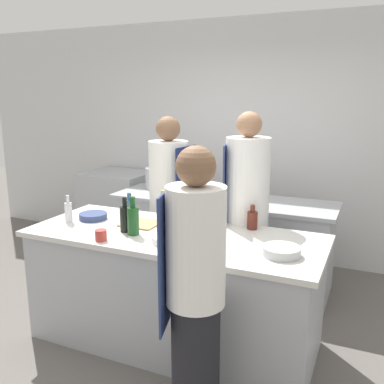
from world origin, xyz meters
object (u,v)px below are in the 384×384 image
at_px(chef_at_stove, 169,207).
at_px(chef_at_pass_far, 246,220).
at_px(bottle_wine, 163,209).
at_px(bottle_water, 125,218).
at_px(bottle_olive_oil, 133,220).
at_px(stockpot, 157,178).
at_px(bowl_ceramic_blue, 169,239).
at_px(bottle_vinegar, 68,212).
at_px(bowl_prep_small, 207,227).
at_px(bowl_mixing_large, 281,251).
at_px(chef_at_prep_near, 195,291).
at_px(cup, 101,235).
at_px(oven_range, 119,209).
at_px(bottle_sauce, 130,208).
at_px(bottle_cooking_oil, 252,220).
at_px(bowl_wooden_salad, 93,216).

height_order(chef_at_stove, chef_at_pass_far, chef_at_pass_far).
distance_m(bottle_wine, bottle_water, 0.40).
distance_m(bottle_olive_oil, stockpot, 1.62).
xyz_separation_m(chef_at_stove, bowl_ceramic_blue, (0.49, -0.97, 0.06)).
relative_size(bottle_vinegar, bottle_wine, 0.88).
bearing_deg(bowl_prep_small, bowl_mixing_large, -24.66).
distance_m(chef_at_prep_near, bowl_mixing_large, 0.70).
bearing_deg(bottle_vinegar, cup, -27.68).
xyz_separation_m(oven_range, bottle_sauce, (1.11, -1.47, 0.50)).
xyz_separation_m(oven_range, bowl_prep_small, (1.86, -1.55, 0.45)).
relative_size(cup, stockpot, 0.32).
height_order(chef_at_prep_near, stockpot, chef_at_prep_near).
bearing_deg(chef_at_pass_far, bottle_sauce, 92.51).
bearing_deg(cup, bowl_ceramic_blue, 19.88).
height_order(oven_range, chef_at_prep_near, chef_at_prep_near).
xyz_separation_m(bottle_cooking_oil, bowl_wooden_salad, (-1.31, -0.28, -0.05)).
bearing_deg(cup, bowl_wooden_salad, 132.19).
relative_size(bottle_sauce, cup, 2.51).
relative_size(bottle_vinegar, bottle_cooking_oil, 1.18).
relative_size(bowl_prep_small, bowl_wooden_salad, 0.84).
xyz_separation_m(chef_at_stove, bottle_sauce, (-0.12, -0.52, 0.11)).
relative_size(chef_at_prep_near, bowl_prep_small, 8.56).
xyz_separation_m(bowl_ceramic_blue, cup, (-0.46, -0.17, 0.01)).
bearing_deg(chef_at_stove, bottle_water, 10.02).
height_order(chef_at_stove, bottle_water, chef_at_stove).
relative_size(chef_at_pass_far, bowl_ceramic_blue, 7.23).
bearing_deg(bottle_sauce, bottle_water, -62.55).
height_order(chef_at_stove, bowl_wooden_salad, chef_at_stove).
height_order(oven_range, chef_at_stove, chef_at_stove).
distance_m(chef_at_prep_near, chef_at_stove, 1.75).
xyz_separation_m(chef_at_prep_near, bowl_prep_small, (-0.28, 0.89, 0.09)).
bearing_deg(oven_range, chef_at_prep_near, -48.66).
distance_m(bowl_wooden_salad, cup, 0.58).
bearing_deg(bowl_prep_small, stockpot, 132.51).
relative_size(oven_range, bowl_ceramic_blue, 3.87).
height_order(bowl_mixing_large, bowl_wooden_salad, bowl_mixing_large).
relative_size(bottle_sauce, bowl_wooden_salad, 0.90).
xyz_separation_m(bottle_wine, bowl_prep_small, (0.44, -0.10, -0.07)).
relative_size(chef_at_stove, bowl_mixing_large, 6.86).
xyz_separation_m(bottle_wine, cup, (-0.18, -0.63, -0.06)).
height_order(bowl_mixing_large, cup, cup).
height_order(chef_at_pass_far, bottle_sauce, chef_at_pass_far).
relative_size(chef_at_prep_near, bowl_mixing_large, 6.59).
bearing_deg(bottle_wine, bowl_ceramic_blue, -58.48).
bearing_deg(bottle_olive_oil, chef_at_pass_far, 46.44).
bearing_deg(cup, oven_range, 120.93).
relative_size(oven_range, bottle_vinegar, 4.24).
height_order(chef_at_pass_far, bowl_ceramic_blue, chef_at_pass_far).
relative_size(bottle_cooking_oil, bowl_prep_small, 0.99).
bearing_deg(bottle_water, cup, -100.42).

